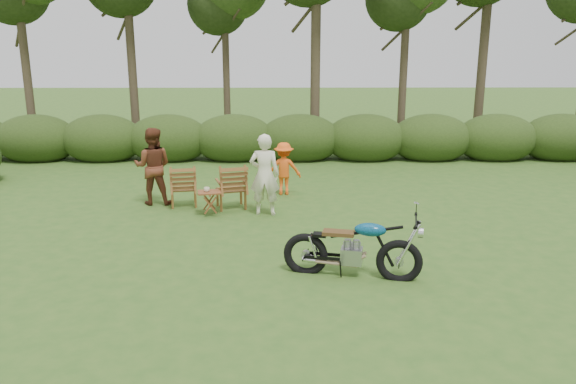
{
  "coord_description": "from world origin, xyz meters",
  "views": [
    {
      "loc": [
        -0.56,
        -7.91,
        3.36
      ],
      "look_at": [
        -0.45,
        1.53,
        0.9
      ],
      "focal_mm": 35.0,
      "sensor_mm": 36.0,
      "label": 1
    }
  ],
  "objects_px": {
    "lawn_chair_left": "(184,206)",
    "adult_a": "(265,214)",
    "motorcycle": "(351,276)",
    "lawn_chair_right": "(231,208)",
    "cup": "(207,189)",
    "adult_b": "(155,204)",
    "child": "(284,194)",
    "side_table": "(210,203)"
  },
  "relations": [
    {
      "from": "motorcycle",
      "to": "lawn_chair_right",
      "type": "relative_size",
      "value": 2.05
    },
    {
      "from": "side_table",
      "to": "lawn_chair_left",
      "type": "bearing_deg",
      "value": 133.37
    },
    {
      "from": "lawn_chair_left",
      "to": "side_table",
      "type": "height_order",
      "value": "side_table"
    },
    {
      "from": "lawn_chair_right",
      "to": "lawn_chair_left",
      "type": "relative_size",
      "value": 1.06
    },
    {
      "from": "lawn_chair_left",
      "to": "side_table",
      "type": "relative_size",
      "value": 1.82
    },
    {
      "from": "cup",
      "to": "adult_b",
      "type": "distance_m",
      "value": 1.64
    },
    {
      "from": "child",
      "to": "adult_b",
      "type": "bearing_deg",
      "value": 15.38
    },
    {
      "from": "lawn_chair_right",
      "to": "adult_b",
      "type": "distance_m",
      "value": 1.75
    },
    {
      "from": "side_table",
      "to": "adult_a",
      "type": "distance_m",
      "value": 1.16
    },
    {
      "from": "side_table",
      "to": "lawn_chair_right",
      "type": "bearing_deg",
      "value": 52.25
    },
    {
      "from": "lawn_chair_right",
      "to": "adult_b",
      "type": "relative_size",
      "value": 0.57
    },
    {
      "from": "lawn_chair_left",
      "to": "child",
      "type": "distance_m",
      "value": 2.38
    },
    {
      "from": "lawn_chair_right",
      "to": "adult_a",
      "type": "relative_size",
      "value": 0.57
    },
    {
      "from": "motorcycle",
      "to": "cup",
      "type": "relative_size",
      "value": 16.5
    },
    {
      "from": "lawn_chair_left",
      "to": "side_table",
      "type": "distance_m",
      "value": 0.98
    },
    {
      "from": "side_table",
      "to": "adult_a",
      "type": "bearing_deg",
      "value": 0.84
    },
    {
      "from": "lawn_chair_left",
      "to": "adult_a",
      "type": "relative_size",
      "value": 0.54
    },
    {
      "from": "adult_b",
      "to": "lawn_chair_right",
      "type": "bearing_deg",
      "value": 167.77
    },
    {
      "from": "side_table",
      "to": "cup",
      "type": "distance_m",
      "value": 0.3
    },
    {
      "from": "lawn_chair_left",
      "to": "adult_b",
      "type": "distance_m",
      "value": 0.69
    },
    {
      "from": "cup",
      "to": "child",
      "type": "height_order",
      "value": "child"
    },
    {
      "from": "cup",
      "to": "adult_a",
      "type": "relative_size",
      "value": 0.07
    },
    {
      "from": "lawn_chair_left",
      "to": "adult_a",
      "type": "xyz_separation_m",
      "value": [
        1.78,
        -0.67,
        0.0
      ]
    },
    {
      "from": "lawn_chair_left",
      "to": "lawn_chair_right",
      "type": "bearing_deg",
      "value": 160.01
    },
    {
      "from": "lawn_chair_right",
      "to": "child",
      "type": "distance_m",
      "value": 1.61
    },
    {
      "from": "lawn_chair_left",
      "to": "child",
      "type": "xyz_separation_m",
      "value": [
        2.17,
        0.97,
        0.0
      ]
    },
    {
      "from": "side_table",
      "to": "child",
      "type": "bearing_deg",
      "value": 47.27
    },
    {
      "from": "side_table",
      "to": "adult_b",
      "type": "relative_size",
      "value": 0.29
    },
    {
      "from": "side_table",
      "to": "adult_b",
      "type": "xyz_separation_m",
      "value": [
        -1.32,
        0.86,
        -0.25
      ]
    },
    {
      "from": "lawn_chair_right",
      "to": "lawn_chair_left",
      "type": "distance_m",
      "value": 1.06
    },
    {
      "from": "motorcycle",
      "to": "adult_b",
      "type": "bearing_deg",
      "value": 146.22
    },
    {
      "from": "motorcycle",
      "to": "child",
      "type": "height_order",
      "value": "child"
    },
    {
      "from": "side_table",
      "to": "cup",
      "type": "bearing_deg",
      "value": -160.28
    },
    {
      "from": "cup",
      "to": "adult_a",
      "type": "distance_m",
      "value": 1.3
    },
    {
      "from": "adult_a",
      "to": "child",
      "type": "relative_size",
      "value": 1.37
    },
    {
      "from": "side_table",
      "to": "adult_b",
      "type": "height_order",
      "value": "adult_b"
    },
    {
      "from": "adult_b",
      "to": "child",
      "type": "relative_size",
      "value": 1.37
    },
    {
      "from": "lawn_chair_right",
      "to": "child",
      "type": "height_order",
      "value": "child"
    },
    {
      "from": "lawn_chair_left",
      "to": "cup",
      "type": "distance_m",
      "value": 1.07
    },
    {
      "from": "lawn_chair_right",
      "to": "cup",
      "type": "distance_m",
      "value": 0.88
    },
    {
      "from": "motorcycle",
      "to": "lawn_chair_left",
      "type": "xyz_separation_m",
      "value": [
        -3.17,
        3.88,
        0.0
      ]
    },
    {
      "from": "motorcycle",
      "to": "adult_b",
      "type": "distance_m",
      "value": 5.59
    }
  ]
}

